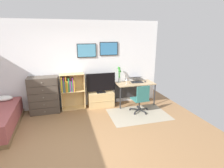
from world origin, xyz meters
The scene contains 13 objects.
ground_plane centered at (0.00, 0.00, 0.00)m, with size 7.20×7.20×0.00m, color #936B44.
wall_back_with_posters centered at (0.01, 2.43, 1.36)m, with size 6.12×0.09×2.70m.
area_rug centered at (1.99, 1.27, 0.00)m, with size 1.70×1.20×0.01m, color #9E937F.
dresser centered at (-0.66, 2.15, 0.55)m, with size 0.85×0.46×1.10m.
bookshelf centered at (0.11, 2.22, 0.67)m, with size 0.73×0.30×1.13m.
tv_stand centered at (1.06, 2.17, 0.24)m, with size 0.81×0.41×0.48m.
television centered at (1.06, 2.15, 0.80)m, with size 0.92×0.16×0.63m.
desk centered at (2.19, 2.15, 0.61)m, with size 1.25×0.60×0.74m.
office_chair centered at (2.10, 1.37, 0.46)m, with size 0.57×0.58×0.86m.
laptop centered at (2.29, 2.20, 0.81)m, with size 0.44×0.46×0.17m.
computer_mouse centered at (2.56, 2.09, 0.76)m, with size 0.06×0.10×0.03m, color #262628.
bamboo_vase centered at (1.71, 2.27, 1.02)m, with size 0.11×0.12×0.52m.
wine_glass centered at (1.87, 2.02, 0.87)m, with size 0.07×0.07×0.18m.
Camera 1 is at (-0.05, -3.21, 2.31)m, focal length 28.75 mm.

